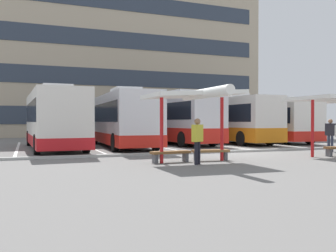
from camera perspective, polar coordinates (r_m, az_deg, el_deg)
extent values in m
plane|color=slate|center=(19.08, 10.55, -4.18)|extent=(160.00, 160.00, 0.00)
cube|color=tan|center=(48.19, -8.99, 11.05)|extent=(34.77, 14.34, 20.57)
cube|color=#2D3847|center=(40.41, -6.82, 1.61)|extent=(31.99, 0.08, 1.81)
cube|color=#2D3847|center=(40.68, -6.83, 7.42)|extent=(31.99, 0.08, 1.81)
cube|color=#2D3847|center=(41.36, -6.84, 13.08)|extent=(31.99, 0.08, 1.81)
cube|color=#2D3847|center=(42.44, -6.85, 18.52)|extent=(31.99, 0.08, 1.81)
cube|color=silver|center=(22.65, -17.28, 1.06)|extent=(3.00, 10.55, 3.00)
cube|color=red|center=(22.68, -17.27, -2.00)|extent=(3.04, 10.59, 0.58)
cube|color=black|center=(22.66, -17.29, 2.04)|extent=(2.99, 9.71, 1.13)
cube|color=black|center=(27.83, -18.43, 1.73)|extent=(2.27, 0.17, 1.80)
cube|color=silver|center=(21.43, -16.92, 5.58)|extent=(1.64, 2.26, 0.36)
cylinder|color=black|center=(26.20, -20.71, -1.79)|extent=(0.34, 1.01, 1.00)
cylinder|color=black|center=(26.42, -15.55, -1.75)|extent=(0.34, 1.01, 1.00)
cylinder|color=black|center=(18.97, -19.67, -2.72)|extent=(0.34, 1.01, 1.00)
cylinder|color=black|center=(19.27, -12.59, -2.64)|extent=(0.34, 1.01, 1.00)
cube|color=silver|center=(23.74, -7.25, 1.09)|extent=(2.78, 10.61, 3.01)
cube|color=red|center=(23.76, -7.25, -1.77)|extent=(2.83, 10.65, 0.64)
cube|color=black|center=(23.75, -7.25, 2.02)|extent=(2.79, 9.77, 1.14)
cube|color=black|center=(28.89, -9.47, 1.73)|extent=(2.20, 0.14, 1.81)
cube|color=silver|center=(22.53, -6.54, 5.41)|extent=(1.56, 2.24, 0.36)
cylinder|color=black|center=(27.17, -11.27, -1.67)|extent=(0.33, 1.01, 1.00)
cylinder|color=black|center=(27.60, -6.54, -1.63)|extent=(0.33, 1.01, 1.00)
cylinder|color=black|center=(19.94, -8.22, -2.52)|extent=(0.33, 1.01, 1.00)
cylinder|color=black|center=(20.51, -1.91, -2.43)|extent=(0.33, 1.01, 1.00)
cube|color=silver|center=(26.77, 0.75, 1.19)|extent=(3.44, 10.44, 3.14)
cube|color=red|center=(26.79, 0.75, -1.19)|extent=(3.48, 10.48, 0.92)
cube|color=black|center=(26.78, 0.75, 2.17)|extent=(3.39, 9.63, 1.13)
cube|color=black|center=(31.38, -3.55, 1.80)|extent=(2.14, 0.29, 1.88)
cube|color=silver|center=(25.72, 2.08, 5.11)|extent=(1.67, 2.33, 0.36)
cylinder|color=black|center=(29.52, -4.35, -1.47)|extent=(0.40, 1.02, 1.00)
cylinder|color=black|center=(30.44, -0.45, -1.40)|extent=(0.40, 1.02, 1.00)
cylinder|color=black|center=(23.17, 2.33, -2.07)|extent=(0.40, 1.02, 1.00)
cylinder|color=black|center=(24.33, 6.94, -1.94)|extent=(0.40, 1.02, 1.00)
cube|color=silver|center=(28.87, 8.37, 1.04)|extent=(2.88, 11.94, 3.03)
cube|color=orange|center=(28.88, 8.37, -1.05)|extent=(2.92, 11.98, 0.93)
cube|color=black|center=(28.87, 8.38, 1.80)|extent=(2.87, 10.99, 1.16)
cube|color=black|center=(34.04, 3.18, 1.60)|extent=(2.17, 0.16, 1.82)
cube|color=silver|center=(27.68, 9.99, 4.56)|extent=(1.55, 2.25, 0.36)
cylinder|color=black|center=(32.15, 2.61, -1.29)|extent=(0.33, 1.01, 1.00)
cylinder|color=black|center=(33.20, 6.13, -1.23)|extent=(0.33, 1.01, 1.00)
cylinder|color=black|center=(24.64, 11.39, -1.91)|extent=(0.33, 1.01, 1.00)
cylinder|color=black|center=(25.99, 15.51, -1.79)|extent=(0.33, 1.01, 1.00)
cube|color=silver|center=(30.55, 15.36, 0.82)|extent=(3.48, 10.57, 2.84)
cube|color=red|center=(30.56, 15.35, -1.20)|extent=(3.53, 10.61, 0.69)
cube|color=black|center=(30.55, 15.36, 1.45)|extent=(3.44, 9.74, 1.07)
cube|color=black|center=(35.07, 11.00, 1.37)|extent=(2.22, 0.29, 1.70)
cube|color=silver|center=(29.49, 16.67, 3.93)|extent=(1.71, 2.33, 0.36)
cylinder|color=black|center=(33.16, 10.42, -1.24)|extent=(0.39, 1.02, 1.00)
cylinder|color=black|center=(34.25, 13.91, -1.19)|extent=(0.39, 1.02, 1.00)
cylinder|color=black|center=(26.91, 17.18, -1.71)|extent=(0.39, 1.02, 1.00)
cylinder|color=black|center=(28.24, 21.15, -1.62)|extent=(0.39, 1.02, 1.00)
cube|color=white|center=(23.80, -22.32, -3.24)|extent=(0.16, 14.00, 0.01)
cube|color=white|center=(24.08, -12.28, -3.16)|extent=(0.16, 14.00, 0.01)
cube|color=white|center=(25.07, -2.75, -2.99)|extent=(0.16, 14.00, 0.01)
cube|color=white|center=(26.69, 5.84, -2.77)|extent=(0.16, 14.00, 0.01)
cube|color=white|center=(28.83, 13.30, -2.53)|extent=(0.16, 14.00, 0.01)
cube|color=white|center=(31.39, 19.63, -2.29)|extent=(0.16, 14.00, 0.01)
cylinder|color=red|center=(14.23, -1.00, -0.55)|extent=(0.14, 0.14, 2.62)
cylinder|color=red|center=(15.35, 8.36, -0.46)|extent=(0.14, 0.14, 2.62)
cube|color=white|center=(14.78, 3.86, 4.89)|extent=(3.66, 2.47, 0.35)
cylinder|color=white|center=(13.80, 5.77, 5.06)|extent=(0.36, 3.66, 0.36)
cube|color=brown|center=(14.56, 0.40, -4.10)|extent=(1.66, 0.54, 0.10)
cube|color=#4C4C51|center=(14.31, -2.01, -5.09)|extent=(0.14, 0.34, 0.35)
cube|color=#4C4C51|center=(14.88, 2.72, -4.87)|extent=(0.14, 0.34, 0.35)
cube|color=brown|center=(15.34, 6.64, -3.86)|extent=(1.59, 0.60, 0.10)
cube|color=#4C4C51|center=(15.15, 4.41, -4.77)|extent=(0.16, 0.35, 0.35)
cube|color=#4C4C51|center=(15.59, 8.80, -4.62)|extent=(0.16, 0.35, 0.35)
cylinder|color=red|center=(17.95, 21.50, -0.33)|extent=(0.14, 0.14, 2.62)
cube|color=#4C4C51|center=(18.59, 23.70, -3.81)|extent=(0.16, 0.35, 0.35)
cube|color=#ADADA8|center=(19.49, 9.79, -3.90)|extent=(44.00, 0.24, 0.12)
cylinder|color=#33384C|center=(21.51, 23.65, -2.52)|extent=(0.14, 0.14, 0.87)
cylinder|color=#33384C|center=(21.45, 24.10, -2.53)|extent=(0.14, 0.14, 0.87)
cube|color=#26262D|center=(21.45, 23.88, -0.50)|extent=(0.42, 0.55, 0.65)
sphere|color=#936B4C|center=(21.44, 23.89, 0.69)|extent=(0.23, 0.23, 0.23)
cylinder|color=black|center=(13.83, 4.39, -4.23)|extent=(0.14, 0.14, 0.86)
cylinder|color=black|center=(13.98, 4.76, -4.18)|extent=(0.14, 0.14, 0.86)
cube|color=gold|center=(13.87, 4.58, -1.11)|extent=(0.54, 0.46, 0.64)
sphere|color=#936B4C|center=(13.86, 4.58, 0.70)|extent=(0.23, 0.23, 0.23)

